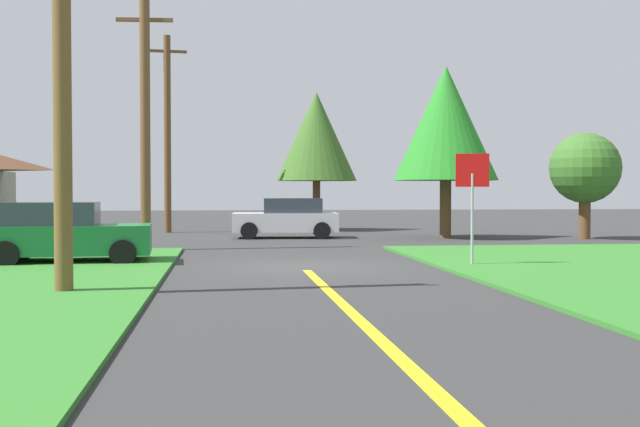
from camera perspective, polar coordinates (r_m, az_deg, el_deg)
ground_plane at (r=19.93m, az=-1.25°, el=-3.86°), size 120.00×120.00×0.00m
lane_stripe_center at (r=12.06m, az=2.59°, el=-7.42°), size 0.20×14.00×0.01m
stop_sign at (r=20.13m, az=10.93°, el=1.96°), size 0.82×0.23×2.84m
parked_car_near_building at (r=21.66m, az=-17.90°, el=-1.36°), size 4.25×2.35×1.62m
car_approaching_junction at (r=32.17m, az=-2.38°, el=-0.34°), size 4.35×2.26×1.62m
utility_pole_near at (r=15.37m, az=-18.12°, el=10.11°), size 1.80×0.33×8.19m
utility_pole_mid at (r=26.14m, az=-12.50°, el=6.43°), size 1.80×0.33×8.03m
utility_pole_far at (r=37.12m, az=-10.95°, el=5.79°), size 1.80×0.32×9.04m
oak_tree_left at (r=38.57m, az=-0.26°, el=5.56°), size 3.92×3.92×6.73m
pine_tree_center at (r=33.16m, az=18.58°, el=3.08°), size 2.80×2.80×4.23m
oak_tree_right at (r=32.61m, az=9.06°, el=6.43°), size 4.22×4.22×6.99m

